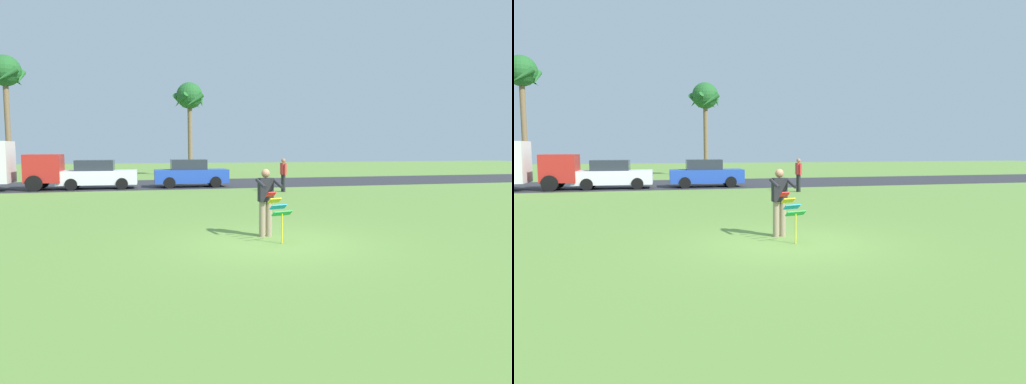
% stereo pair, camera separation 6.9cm
% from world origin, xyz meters
% --- Properties ---
extents(ground_plane, '(120.00, 120.00, 0.00)m').
position_xyz_m(ground_plane, '(0.00, 0.00, 0.00)').
color(ground_plane, olive).
extents(road_strip, '(120.00, 8.00, 0.01)m').
position_xyz_m(road_strip, '(0.00, 18.73, 0.01)').
color(road_strip, '#2D2D33').
rests_on(road_strip, ground).
extents(person_kite_flyer, '(0.58, 0.69, 1.73)m').
position_xyz_m(person_kite_flyer, '(0.03, 0.76, 0.95)').
color(person_kite_flyer, gray).
rests_on(person_kite_flyer, ground).
extents(kite_held, '(0.53, 0.71, 1.19)m').
position_xyz_m(kite_held, '(0.12, -0.02, 0.81)').
color(kite_held, red).
rests_on(kite_held, ground).
extents(parked_car_white, '(4.22, 1.88, 1.60)m').
position_xyz_m(parked_car_white, '(-5.38, 16.33, 0.77)').
color(parked_car_white, white).
rests_on(parked_car_white, ground).
extents(parked_car_blue, '(4.20, 1.84, 1.60)m').
position_xyz_m(parked_car_blue, '(-0.23, 16.33, 0.77)').
color(parked_car_blue, '#2347B7').
rests_on(parked_car_blue, ground).
extents(palm_tree_left_near, '(2.58, 2.71, 8.58)m').
position_xyz_m(palm_tree_left_near, '(-11.88, 24.63, 7.16)').
color(palm_tree_left_near, brown).
rests_on(palm_tree_left_near, ground).
extents(palm_tree_right_near, '(2.58, 2.71, 7.52)m').
position_xyz_m(palm_tree_right_near, '(0.89, 27.11, 6.18)').
color(palm_tree_right_near, brown).
rests_on(palm_tree_right_near, ground).
extents(person_walker_near, '(0.25, 0.57, 1.73)m').
position_xyz_m(person_walker_near, '(4.12, 12.21, 0.93)').
color(person_walker_near, '#26262B').
rests_on(person_walker_near, ground).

